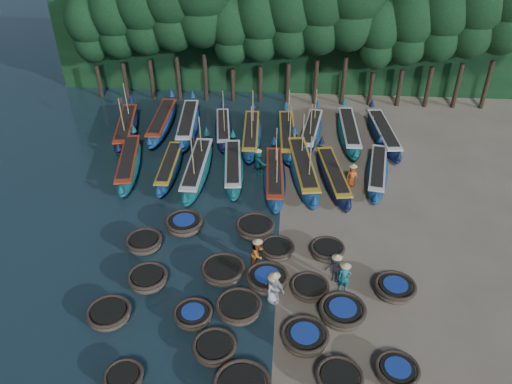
# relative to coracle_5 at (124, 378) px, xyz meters

# --- Properties ---
(ground) EXTENTS (120.00, 120.00, 0.00)m
(ground) POSITION_rel_coracle_5_xyz_m (5.84, 7.70, -0.36)
(ground) COLOR #7E715C
(ground) RESTS_ON ground
(foliage_wall) EXTENTS (40.00, 3.00, 10.00)m
(foliage_wall) POSITION_rel_coracle_5_xyz_m (5.84, 31.20, 4.64)
(foliage_wall) COLOR black
(foliage_wall) RESTS_ON ground
(coracle_5) EXTENTS (1.95, 1.95, 0.63)m
(coracle_5) POSITION_rel_coracle_5_xyz_m (0.00, 0.00, 0.00)
(coracle_5) COLOR brown
(coracle_5) RESTS_ON ground
(coracle_6) EXTENTS (2.12, 2.12, 0.72)m
(coracle_6) POSITION_rel_coracle_5_xyz_m (3.39, 1.64, 0.05)
(coracle_6) COLOR brown
(coracle_6) RESTS_ON ground
(coracle_8) EXTENTS (2.27, 2.27, 0.69)m
(coracle_8) POSITION_rel_coracle_5_xyz_m (8.50, 0.54, 0.03)
(coracle_8) COLOR brown
(coracle_8) RESTS_ON ground
(coracle_9) EXTENTS (2.07, 2.07, 0.66)m
(coracle_9) POSITION_rel_coracle_5_xyz_m (10.85, 1.07, 0.02)
(coracle_9) COLOR brown
(coracle_9) RESTS_ON ground
(coracle_10) EXTENTS (2.47, 2.47, 0.68)m
(coracle_10) POSITION_rel_coracle_5_xyz_m (-1.62, 3.19, 0.03)
(coracle_10) COLOR brown
(coracle_10) RESTS_ON ground
(coracle_11) EXTENTS (1.81, 1.81, 0.65)m
(coracle_11) POSITION_rel_coracle_5_xyz_m (2.17, 3.41, 0.02)
(coracle_11) COLOR brown
(coracle_11) RESTS_ON ground
(coracle_12) EXTENTS (2.40, 2.40, 0.71)m
(coracle_12) POSITION_rel_coracle_5_xyz_m (4.18, 3.97, 0.04)
(coracle_12) COLOR brown
(coracle_12) RESTS_ON ground
(coracle_13) EXTENTS (2.37, 2.37, 0.72)m
(coracle_13) POSITION_rel_coracle_5_xyz_m (7.17, 2.48, 0.06)
(coracle_13) COLOR brown
(coracle_13) RESTS_ON ground
(coracle_14) EXTENTS (2.50, 2.50, 0.83)m
(coracle_14) POSITION_rel_coracle_5_xyz_m (8.86, 3.95, 0.12)
(coracle_14) COLOR brown
(coracle_14) RESTS_ON ground
(coracle_15) EXTENTS (2.05, 2.05, 0.76)m
(coracle_15) POSITION_rel_coracle_5_xyz_m (-0.42, 5.46, 0.08)
(coracle_15) COLOR brown
(coracle_15) RESTS_ON ground
(coracle_16) EXTENTS (2.22, 2.22, 0.77)m
(coracle_16) POSITION_rel_coracle_5_xyz_m (3.17, 6.29, 0.08)
(coracle_16) COLOR brown
(coracle_16) RESTS_ON ground
(coracle_17) EXTENTS (2.20, 2.20, 0.75)m
(coracle_17) POSITION_rel_coracle_5_xyz_m (5.38, 5.86, 0.07)
(coracle_17) COLOR brown
(coracle_17) RESTS_ON ground
(coracle_18) EXTENTS (1.87, 1.87, 0.65)m
(coracle_18) POSITION_rel_coracle_5_xyz_m (7.43, 5.47, 0.01)
(coracle_18) COLOR brown
(coracle_18) RESTS_ON ground
(coracle_19) EXTENTS (2.18, 2.18, 0.72)m
(coracle_19) POSITION_rel_coracle_5_xyz_m (11.48, 5.68, 0.06)
(coracle_19) COLOR brown
(coracle_19) RESTS_ON ground
(coracle_20) EXTENTS (2.02, 2.02, 0.77)m
(coracle_20) POSITION_rel_coracle_5_xyz_m (-1.30, 8.14, 0.08)
(coracle_20) COLOR brown
(coracle_20) RESTS_ON ground
(coracle_21) EXTENTS (2.14, 2.14, 0.82)m
(coracle_21) POSITION_rel_coracle_5_xyz_m (0.55, 9.82, 0.11)
(coracle_21) COLOR brown
(coracle_21) RESTS_ON ground
(coracle_22) EXTENTS (2.57, 2.57, 0.77)m
(coracle_22) POSITION_rel_coracle_5_xyz_m (4.51, 9.84, 0.08)
(coracle_22) COLOR brown
(coracle_22) RESTS_ON ground
(coracle_23) EXTENTS (2.18, 2.18, 0.69)m
(coracle_23) POSITION_rel_coracle_5_xyz_m (5.77, 8.15, 0.03)
(coracle_23) COLOR brown
(coracle_23) RESTS_ON ground
(coracle_24) EXTENTS (1.84, 1.84, 0.70)m
(coracle_24) POSITION_rel_coracle_5_xyz_m (8.40, 8.24, 0.04)
(coracle_24) COLOR brown
(coracle_24) RESTS_ON ground
(long_boat_1) EXTENTS (2.81, 8.15, 1.45)m
(long_boat_1) POSITION_rel_coracle_5_xyz_m (-4.38, 16.04, 0.19)
(long_boat_1) COLOR #0F5555
(long_boat_1) RESTS_ON ground
(long_boat_2) EXTENTS (1.47, 7.29, 1.28)m
(long_boat_2) POSITION_rel_coracle_5_xyz_m (-1.58, 15.84, 0.13)
(long_boat_2) COLOR navy
(long_boat_2) RESTS_ON ground
(long_boat_3) EXTENTS (1.52, 8.71, 3.70)m
(long_boat_3) POSITION_rel_coracle_5_xyz_m (0.30, 15.62, 0.23)
(long_boat_3) COLOR #0F5555
(long_boat_3) RESTS_ON ground
(long_boat_4) EXTENTS (2.22, 7.84, 1.39)m
(long_boat_4) POSITION_rel_coracle_5_xyz_m (2.60, 16.02, 0.17)
(long_boat_4) COLOR #0F5555
(long_boat_4) RESTS_ON ground
(long_boat_5) EXTENTS (1.81, 8.05, 3.42)m
(long_boat_5) POSITION_rel_coracle_5_xyz_m (5.37, 15.02, 0.18)
(long_boat_5) COLOR navy
(long_boat_5) RESTS_ON ground
(long_boat_6) EXTENTS (2.83, 9.03, 3.87)m
(long_boat_6) POSITION_rel_coracle_5_xyz_m (7.17, 16.01, 0.25)
(long_boat_6) COLOR navy
(long_boat_6) RESTS_ON ground
(long_boat_7) EXTENTS (2.65, 7.90, 1.41)m
(long_boat_7) POSITION_rel_coracle_5_xyz_m (9.10, 15.41, 0.18)
(long_boat_7) COLOR #0E1034
(long_boat_7) RESTS_ON ground
(long_boat_8) EXTENTS (2.57, 7.55, 1.35)m
(long_boat_8) POSITION_rel_coracle_5_xyz_m (12.00, 16.17, 0.15)
(long_boat_8) COLOR navy
(long_boat_8) RESTS_ON ground
(long_boat_9) EXTENTS (2.85, 8.38, 3.61)m
(long_boat_9) POSITION_rel_coracle_5_xyz_m (-6.00, 21.03, 0.21)
(long_boat_9) COLOR #0E1034
(long_boat_9) RESTS_ON ground
(long_boat_10) EXTENTS (1.67, 8.61, 1.52)m
(long_boat_10) POSITION_rel_coracle_5_xyz_m (-3.54, 22.22, 0.22)
(long_boat_10) COLOR navy
(long_boat_10) RESTS_ON ground
(long_boat_11) EXTENTS (2.25, 8.77, 1.55)m
(long_boat_11) POSITION_rel_coracle_5_xyz_m (-1.49, 22.00, 0.23)
(long_boat_11) COLOR navy
(long_boat_11) RESTS_ON ground
(long_boat_12) EXTENTS (2.24, 7.20, 3.09)m
(long_boat_12) POSITION_rel_coracle_5_xyz_m (1.26, 21.51, 0.13)
(long_boat_12) COLOR #0E1034
(long_boat_12) RESTS_ON ground
(long_boat_13) EXTENTS (1.80, 8.29, 3.52)m
(long_boat_13) POSITION_rel_coracle_5_xyz_m (3.43, 20.60, 0.20)
(long_boat_13) COLOR navy
(long_boat_13) RESTS_ON ground
(long_boat_14) EXTENTS (1.93, 8.48, 3.61)m
(long_boat_14) POSITION_rel_coracle_5_xyz_m (6.07, 20.65, 0.21)
(long_boat_14) COLOR navy
(long_boat_14) RESTS_ON ground
(long_boat_15) EXTENTS (2.53, 7.86, 3.37)m
(long_boat_15) POSITION_rel_coracle_5_xyz_m (7.82, 21.50, 0.17)
(long_boat_15) COLOR navy
(long_boat_15) RESTS_ON ground
(long_boat_16) EXTENTS (1.68, 8.59, 1.51)m
(long_boat_16) POSITION_rel_coracle_5_xyz_m (10.60, 21.59, 0.21)
(long_boat_16) COLOR #0F5555
(long_boat_16) RESTS_ON ground
(long_boat_17) EXTENTS (2.32, 8.53, 1.51)m
(long_boat_17) POSITION_rel_coracle_5_xyz_m (13.09, 21.39, 0.21)
(long_boat_17) COLOR #0E1034
(long_boat_17) RESTS_ON ground
(fisherman_0) EXTENTS (0.85, 0.91, 1.76)m
(fisherman_0) POSITION_rel_coracle_5_xyz_m (5.69, 4.90, 0.49)
(fisherman_0) COLOR beige
(fisherman_0) RESTS_ON ground
(fisherman_1) EXTENTS (0.61, 0.52, 1.86)m
(fisherman_1) POSITION_rel_coracle_5_xyz_m (9.06, 5.81, 0.57)
(fisherman_1) COLOR #186368
(fisherman_1) RESTS_ON ground
(fisherman_2) EXTENTS (0.97, 1.05, 1.93)m
(fisherman_2) POSITION_rel_coracle_5_xyz_m (4.82, 7.18, 0.55)
(fisherman_2) COLOR #BF5219
(fisherman_2) RESTS_ON ground
(fisherman_3) EXTENTS (1.18, 0.95, 1.79)m
(fisherman_3) POSITION_rel_coracle_5_xyz_m (8.70, 6.46, 0.48)
(fisherman_3) COLOR black
(fisherman_3) RESTS_ON ground
(fisherman_4) EXTENTS (1.12, 0.92, 1.99)m
(fisherman_4) POSITION_rel_coracle_5_xyz_m (5.77, 4.81, 0.59)
(fisherman_4) COLOR beige
(fisherman_4) RESTS_ON ground
(fisherman_5) EXTENTS (1.30, 1.65, 1.95)m
(fisherman_5) POSITION_rel_coracle_5_xyz_m (4.23, 16.21, 0.55)
(fisherman_5) COLOR #186368
(fisherman_5) RESTS_ON ground
(fisherman_6) EXTENTS (0.84, 0.65, 1.71)m
(fisherman_6) POSITION_rel_coracle_5_xyz_m (10.25, 15.12, 0.47)
(fisherman_6) COLOR #BF5219
(fisherman_6) RESTS_ON ground
(tree_0) EXTENTS (3.68, 3.68, 8.68)m
(tree_0) POSITION_rel_coracle_5_xyz_m (-10.16, 27.70, 5.61)
(tree_0) COLOR black
(tree_0) RESTS_ON ground
(tree_1) EXTENTS (4.09, 4.09, 9.65)m
(tree_1) POSITION_rel_coracle_5_xyz_m (-7.86, 27.70, 6.29)
(tree_1) COLOR black
(tree_1) RESTS_ON ground
(tree_2) EXTENTS (4.51, 4.51, 10.63)m
(tree_2) POSITION_rel_coracle_5_xyz_m (-5.56, 27.70, 6.96)
(tree_2) COLOR black
(tree_2) RESTS_ON ground
(tree_3) EXTENTS (4.92, 4.92, 11.60)m
(tree_3) POSITION_rel_coracle_5_xyz_m (-3.26, 27.70, 7.64)
(tree_3) COLOR black
(tree_3) RESTS_ON ground
(tree_5) EXTENTS (3.68, 3.68, 8.68)m
(tree_5) POSITION_rel_coracle_5_xyz_m (1.34, 27.70, 5.61)
(tree_5) COLOR black
(tree_5) RESTS_ON ground
(tree_6) EXTENTS (4.09, 4.09, 9.65)m
(tree_6) POSITION_rel_coracle_5_xyz_m (3.64, 27.70, 6.29)
(tree_6) COLOR black
(tree_6) RESTS_ON ground
(tree_7) EXTENTS (4.51, 4.51, 10.63)m
(tree_7) POSITION_rel_coracle_5_xyz_m (5.94, 27.70, 6.96)
(tree_7) COLOR black
(tree_7) RESTS_ON ground
(tree_8) EXTENTS (4.92, 4.92, 11.60)m
(tree_8) POSITION_rel_coracle_5_xyz_m (8.24, 27.70, 7.64)
(tree_8) COLOR black
(tree_8) RESTS_ON ground
(tree_10) EXTENTS (3.68, 3.68, 8.68)m
(tree_10) POSITION_rel_coracle_5_xyz_m (12.84, 27.70, 5.61)
(tree_10) COLOR black
(tree_10) RESTS_ON ground
(tree_11) EXTENTS (4.09, 4.09, 9.65)m
(tree_11) POSITION_rel_coracle_5_xyz_m (15.14, 27.70, 6.29)
(tree_11) COLOR black
(tree_11) RESTS_ON ground
(tree_12) EXTENTS (4.51, 4.51, 10.63)m
(tree_12) POSITION_rel_coracle_5_xyz_m (17.44, 27.70, 6.96)
(tree_12) COLOR black
(tree_12) RESTS_ON ground
(tree_13) EXTENTS (4.92, 4.92, 11.60)m
(tree_13) POSITION_rel_coracle_5_xyz_m (19.74, 27.70, 7.64)
(tree_13) COLOR black
(tree_13) RESTS_ON ground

